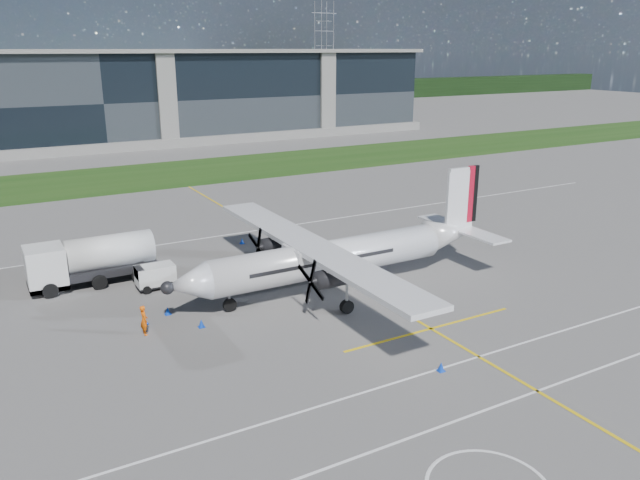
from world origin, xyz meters
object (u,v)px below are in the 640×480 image
(pylon_east, at_px, (324,51))
(fuel_tanker_truck, at_px, (82,262))
(baggage_tug, at_px, (155,277))
(ground_crew_person, at_px, (144,318))
(safety_cone_nose_port, at_px, (201,323))
(safety_cone_nose_stbd, at_px, (168,311))
(safety_cone_portwing, at_px, (441,367))
(safety_cone_stbdwing, at_px, (242,241))
(safety_cone_fwd, at_px, (145,320))
(turboprop_aircraft, at_px, (340,236))

(pylon_east, height_order, fuel_tanker_truck, pylon_east)
(baggage_tug, bearing_deg, ground_crew_person, -110.21)
(safety_cone_nose_port, bearing_deg, safety_cone_nose_stbd, 113.42)
(baggage_tug, xyz_separation_m, safety_cone_nose_stbd, (-0.59, -4.76, -0.57))
(baggage_tug, distance_m, safety_cone_portwing, 20.87)
(baggage_tug, height_order, safety_cone_portwing, baggage_tug)
(safety_cone_nose_port, bearing_deg, pylon_east, 57.87)
(safety_cone_stbdwing, distance_m, safety_cone_fwd, 16.48)
(safety_cone_nose_port, bearing_deg, ground_crew_person, 167.78)
(safety_cone_fwd, bearing_deg, turboprop_aircraft, -3.07)
(baggage_tug, distance_m, safety_cone_fwd, 5.92)
(turboprop_aircraft, relative_size, safety_cone_fwd, 49.80)
(pylon_east, bearing_deg, fuel_tanker_truck, -125.38)
(safety_cone_nose_port, distance_m, safety_cone_stbdwing, 16.46)
(ground_crew_person, height_order, safety_cone_fwd, ground_crew_person)
(safety_cone_nose_stbd, bearing_deg, pylon_east, 57.05)
(ground_crew_person, distance_m, safety_cone_portwing, 16.81)
(fuel_tanker_truck, bearing_deg, safety_cone_fwd, -76.72)
(fuel_tanker_truck, xyz_separation_m, safety_cone_portwing, (13.69, -21.55, -1.43))
(turboprop_aircraft, relative_size, fuel_tanker_truck, 2.79)
(pylon_east, distance_m, baggage_tug, 170.73)
(safety_cone_nose_port, distance_m, safety_cone_fwd, 3.47)
(turboprop_aircraft, distance_m, baggage_tug, 12.91)
(safety_cone_stbdwing, bearing_deg, safety_cone_portwing, -88.96)
(fuel_tanker_truck, distance_m, ground_crew_person, 10.01)
(fuel_tanker_truck, relative_size, safety_cone_portwing, 17.87)
(fuel_tanker_truck, distance_m, safety_cone_stbdwing, 13.79)
(safety_cone_nose_stbd, bearing_deg, safety_cone_nose_port, -66.58)
(turboprop_aircraft, relative_size, safety_cone_nose_port, 49.80)
(safety_cone_fwd, bearing_deg, pylon_east, 56.75)
(baggage_tug, xyz_separation_m, safety_cone_portwing, (9.52, -18.56, -0.57))
(safety_cone_portwing, xyz_separation_m, safety_cone_nose_stbd, (-10.11, 13.81, 0.00))
(fuel_tanker_truck, height_order, safety_cone_portwing, fuel_tanker_truck)
(fuel_tanker_truck, bearing_deg, ground_crew_person, -80.51)
(safety_cone_stbdwing, bearing_deg, pylon_east, 57.75)
(turboprop_aircraft, bearing_deg, fuel_tanker_truck, 148.77)
(safety_cone_nose_port, bearing_deg, safety_cone_fwd, 143.51)
(pylon_east, bearing_deg, safety_cone_portwing, -117.89)
(pylon_east, height_order, safety_cone_nose_stbd, pylon_east)
(pylon_east, xyz_separation_m, safety_cone_fwd, (-96.46, -147.10, -14.75))
(safety_cone_stbdwing, xyz_separation_m, safety_cone_nose_stbd, (-9.66, -11.34, 0.00))
(fuel_tanker_truck, bearing_deg, pylon_east, 54.62)
(baggage_tug, bearing_deg, safety_cone_portwing, -62.85)
(fuel_tanker_truck, relative_size, safety_cone_nose_port, 17.87)
(safety_cone_nose_stbd, bearing_deg, safety_cone_stbdwing, 49.57)
(ground_crew_person, bearing_deg, safety_cone_nose_stbd, -42.62)
(safety_cone_portwing, xyz_separation_m, safety_cone_nose_port, (-8.91, 11.02, 0.00))
(safety_cone_stbdwing, bearing_deg, fuel_tanker_truck, -164.82)
(safety_cone_portwing, bearing_deg, safety_cone_nose_port, 128.94)
(baggage_tug, relative_size, ground_crew_person, 1.35)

